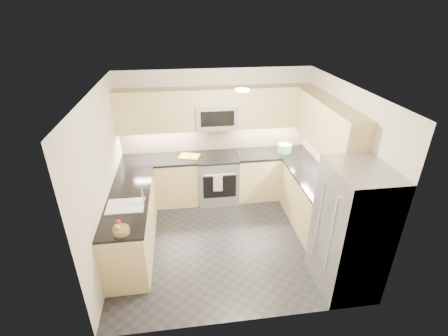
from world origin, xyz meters
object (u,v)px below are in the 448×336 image
at_px(fruit_basket, 121,231).
at_px(refrigerator, 350,230).
at_px(utensil_bowl, 285,148).
at_px(cutting_board, 189,156).
at_px(microwave, 216,115).
at_px(gas_range, 218,178).

bearing_deg(fruit_basket, refrigerator, -5.72).
distance_m(refrigerator, fruit_basket, 2.94).
relative_size(utensil_bowl, cutting_board, 0.72).
height_order(microwave, fruit_basket, microwave).
height_order(microwave, utensil_bowl, microwave).
bearing_deg(microwave, cutting_board, -172.07).
relative_size(gas_range, refrigerator, 0.51).
xyz_separation_m(microwave, fruit_basket, (-1.47, -2.26, -0.72)).
bearing_deg(utensil_bowl, microwave, 175.45).
bearing_deg(utensil_bowl, fruit_basket, -142.34).
distance_m(refrigerator, cutting_board, 3.17).
bearing_deg(utensil_bowl, refrigerator, -86.92).
distance_m(microwave, utensil_bowl, 1.49).
height_order(gas_range, utensil_bowl, utensil_bowl).
bearing_deg(utensil_bowl, cutting_board, 179.02).
relative_size(gas_range, cutting_board, 2.42).
height_order(refrigerator, cutting_board, refrigerator).
xyz_separation_m(gas_range, refrigerator, (1.45, -2.43, 0.45)).
bearing_deg(gas_range, cutting_board, 174.43).
xyz_separation_m(refrigerator, utensil_bowl, (-0.13, 2.45, 0.12)).
height_order(microwave, cutting_board, microwave).
bearing_deg(fruit_basket, gas_range, 55.41).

